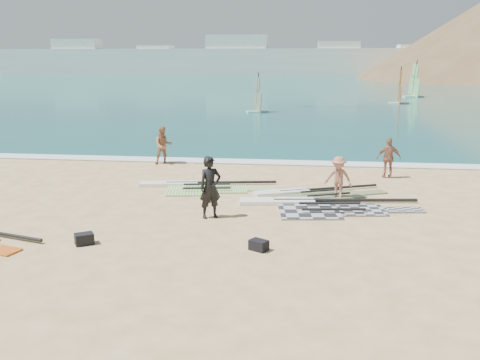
# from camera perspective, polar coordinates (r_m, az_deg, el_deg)

# --- Properties ---
(ground) EXTENTS (300.00, 300.00, 0.00)m
(ground) POSITION_cam_1_polar(r_m,az_deg,el_deg) (14.13, 0.40, -7.60)
(ground) COLOR #E4BC85
(ground) RESTS_ON ground
(sea) EXTENTS (300.00, 240.00, 0.06)m
(sea) POSITION_cam_1_polar(r_m,az_deg,el_deg) (145.25, 6.71, 10.73)
(sea) COLOR #0B4A53
(sea) RESTS_ON ground
(surf_line) EXTENTS (300.00, 1.20, 0.04)m
(surf_line) POSITION_cam_1_polar(r_m,az_deg,el_deg) (25.97, 3.63, 1.82)
(surf_line) COLOR white
(surf_line) RESTS_ON ground
(far_town) EXTENTS (160.00, 8.00, 12.00)m
(far_town) POSITION_cam_1_polar(r_m,az_deg,el_deg) (164.07, 1.19, 12.60)
(far_town) COLOR white
(far_town) RESTS_ON ground
(rig_grey) EXTENTS (6.27, 2.75, 0.20)m
(rig_grey) POSITION_cam_1_polar(r_m,az_deg,el_deg) (18.38, 7.98, -2.72)
(rig_grey) COLOR #232426
(rig_grey) RESTS_ON ground
(rig_green) EXTENTS (5.53, 2.57, 0.20)m
(rig_green) POSITION_cam_1_polar(r_m,az_deg,el_deg) (20.98, -4.76, -0.70)
(rig_green) COLOR #65C21A
(rig_green) RESTS_ON ground
(rig_orange) EXTENTS (5.02, 3.11, 0.19)m
(rig_orange) POSITION_cam_1_polar(r_m,az_deg,el_deg) (19.96, 7.53, -1.47)
(rig_orange) COLOR #D6620D
(rig_orange) RESTS_ON ground
(gear_bag_near) EXTENTS (0.60, 0.56, 0.31)m
(gear_bag_near) POSITION_cam_1_polar(r_m,az_deg,el_deg) (15.18, -16.28, -6.05)
(gear_bag_near) COLOR black
(gear_bag_near) RESTS_ON ground
(gear_bag_far) EXTENTS (0.56, 0.51, 0.28)m
(gear_bag_far) POSITION_cam_1_polar(r_m,az_deg,el_deg) (14.16, 2.02, -6.96)
(gear_bag_far) COLOR black
(gear_bag_far) RESTS_ON ground
(person_wetsuit) EXTENTS (0.86, 0.79, 1.97)m
(person_wetsuit) POSITION_cam_1_polar(r_m,az_deg,el_deg) (16.80, -3.19, -0.79)
(person_wetsuit) COLOR black
(person_wetsuit) RESTS_ON ground
(beachgoer_left) EXTENTS (1.08, 0.98, 1.81)m
(beachgoer_left) POSITION_cam_1_polar(r_m,az_deg,el_deg) (25.78, -8.18, 3.67)
(beachgoer_left) COLOR #A26E4B
(beachgoer_left) RESTS_ON ground
(beachgoer_mid) EXTENTS (1.13, 0.88, 1.55)m
(beachgoer_mid) POSITION_cam_1_polar(r_m,az_deg,el_deg) (19.45, 10.45, 0.24)
(beachgoer_mid) COLOR #AF6C52
(beachgoer_mid) RESTS_ON ground
(beachgoer_back) EXTENTS (1.03, 0.48, 1.71)m
(beachgoer_back) POSITION_cam_1_polar(r_m,az_deg,el_deg) (23.36, 15.58, 2.28)
(beachgoer_back) COLOR #976149
(beachgoer_back) RESTS_ON ground
(windsurfer_left) EXTENTS (2.12, 2.33, 3.75)m
(windsurfer_left) POSITION_cam_1_polar(r_m,az_deg,el_deg) (50.87, 1.87, 8.49)
(windsurfer_left) COLOR white
(windsurfer_left) RESTS_ON ground
(windsurfer_centre) EXTENTS (2.33, 2.81, 4.19)m
(windsurfer_centre) POSITION_cam_1_polar(r_m,az_deg,el_deg) (63.58, 16.65, 8.91)
(windsurfer_centre) COLOR white
(windsurfer_centre) RESTS_ON ground
(windsurfer_right) EXTENTS (2.78, 3.17, 4.88)m
(windsurfer_right) POSITION_cam_1_polar(r_m,az_deg,el_deg) (75.22, 18.07, 9.45)
(windsurfer_right) COLOR white
(windsurfer_right) RESTS_ON ground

